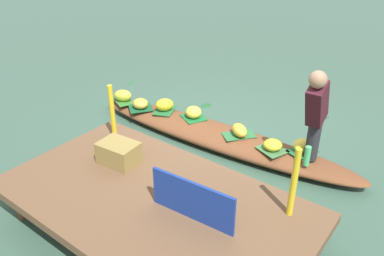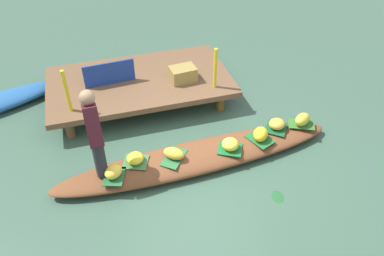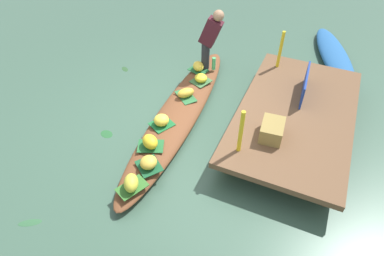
# 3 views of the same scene
# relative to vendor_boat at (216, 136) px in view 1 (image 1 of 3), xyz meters

# --- Properties ---
(canal_water) EXTENTS (40.00, 40.00, 0.00)m
(canal_water) POSITION_rel_vendor_boat_xyz_m (0.00, 0.00, -0.11)
(canal_water) COLOR #3A5947
(canal_water) RESTS_ON ground
(dock_platform) EXTENTS (3.20, 1.80, 0.42)m
(dock_platform) POSITION_rel_vendor_boat_xyz_m (-0.50, 1.89, 0.25)
(dock_platform) COLOR brown
(dock_platform) RESTS_ON ground
(vendor_boat) EXTENTS (4.33, 0.92, 0.23)m
(vendor_boat) POSITION_rel_vendor_boat_xyz_m (0.00, 0.00, 0.00)
(vendor_boat) COLOR brown
(vendor_boat) RESTS_ON ground
(leaf_mat_0) EXTENTS (0.37, 0.43, 0.01)m
(leaf_mat_0) POSITION_rel_vendor_boat_xyz_m (-1.24, -0.16, 0.12)
(leaf_mat_0) COLOR #205A2F
(leaf_mat_0) RESTS_ON vendor_boat
(banana_bunch_0) EXTENTS (0.33, 0.32, 0.18)m
(banana_bunch_0) POSITION_rel_vendor_boat_xyz_m (-1.24, -0.16, 0.21)
(banana_bunch_0) COLOR yellow
(banana_bunch_0) RESTS_ON vendor_boat
(leaf_mat_1) EXTENTS (0.46, 0.47, 0.01)m
(leaf_mat_1) POSITION_rel_vendor_boat_xyz_m (1.35, 0.16, 0.12)
(leaf_mat_1) COLOR #174F2B
(leaf_mat_1) RESTS_ON vendor_boat
(banana_bunch_1) EXTENTS (0.28, 0.26, 0.16)m
(banana_bunch_1) POSITION_rel_vendor_boat_xyz_m (1.35, 0.16, 0.20)
(banana_bunch_1) COLOR gold
(banana_bunch_1) RESTS_ON vendor_boat
(leaf_mat_2) EXTENTS (0.43, 0.41, 0.01)m
(leaf_mat_2) POSITION_rel_vendor_boat_xyz_m (-0.91, 0.04, 0.12)
(leaf_mat_2) COLOR #3E6E3D
(leaf_mat_2) RESTS_ON vendor_boat
(banana_bunch_2) EXTENTS (0.33, 0.34, 0.14)m
(banana_bunch_2) POSITION_rel_vendor_boat_xyz_m (-0.91, 0.04, 0.19)
(banana_bunch_2) COLOR yellow
(banana_bunch_2) RESTS_ON vendor_boat
(leaf_mat_3) EXTENTS (0.47, 0.50, 0.01)m
(leaf_mat_3) POSITION_rel_vendor_boat_xyz_m (-0.36, -0.03, 0.12)
(leaf_mat_3) COLOR #2C6A38
(leaf_mat_3) RESTS_ON vendor_boat
(banana_bunch_3) EXTENTS (0.37, 0.35, 0.16)m
(banana_bunch_3) POSITION_rel_vendor_boat_xyz_m (-0.36, -0.03, 0.20)
(banana_bunch_3) COLOR gold
(banana_bunch_3) RESTS_ON vendor_boat
(leaf_mat_4) EXTENTS (0.41, 0.47, 0.01)m
(leaf_mat_4) POSITION_rel_vendor_boat_xyz_m (0.99, -0.01, 0.12)
(leaf_mat_4) COLOR #21612F
(leaf_mat_4) RESTS_ON vendor_boat
(banana_bunch_4) EXTENTS (0.34, 0.36, 0.19)m
(banana_bunch_4) POSITION_rel_vendor_boat_xyz_m (0.99, -0.01, 0.22)
(banana_bunch_4) COLOR yellow
(banana_bunch_4) RESTS_ON vendor_boat
(leaf_mat_5) EXTENTS (0.48, 0.40, 0.01)m
(leaf_mat_5) POSITION_rel_vendor_boat_xyz_m (1.77, 0.14, 0.12)
(leaf_mat_5) COLOR #336B29
(leaf_mat_5) RESTS_ON vendor_boat
(banana_bunch_5) EXTENTS (0.35, 0.31, 0.20)m
(banana_bunch_5) POSITION_rel_vendor_boat_xyz_m (1.77, 0.14, 0.22)
(banana_bunch_5) COLOR gold
(banana_bunch_5) RESTS_ON vendor_boat
(leaf_mat_6) EXTENTS (0.45, 0.44, 0.01)m
(leaf_mat_6) POSITION_rel_vendor_boat_xyz_m (0.47, -0.08, 0.12)
(leaf_mat_6) COLOR #1A6530
(leaf_mat_6) RESTS_ON vendor_boat
(banana_bunch_6) EXTENTS (0.35, 0.35, 0.18)m
(banana_bunch_6) POSITION_rel_vendor_boat_xyz_m (0.47, -0.08, 0.21)
(banana_bunch_6) COLOR yellow
(banana_bunch_6) RESTS_ON vendor_boat
(vendor_person) EXTENTS (0.21, 0.46, 1.23)m
(vendor_person) POSITION_rel_vendor_boat_xyz_m (-1.39, 0.02, 0.81)
(vendor_person) COLOR #28282D
(vendor_person) RESTS_ON vendor_boat
(water_bottle) EXTENTS (0.07, 0.07, 0.26)m
(water_bottle) POSITION_rel_vendor_boat_xyz_m (-1.40, 0.11, 0.24)
(water_bottle) COLOR #4DBE6E
(water_bottle) RESTS_ON vendor_boat
(market_banner) EXTENTS (0.87, 0.09, 0.41)m
(market_banner) POSITION_rel_vendor_boat_xyz_m (-1.00, 1.89, 0.51)
(market_banner) COLOR navy
(market_banner) RESTS_ON dock_platform
(railing_post_west) EXTENTS (0.06, 0.06, 0.72)m
(railing_post_west) POSITION_rel_vendor_boat_xyz_m (-1.70, 1.29, 0.67)
(railing_post_west) COLOR gold
(railing_post_west) RESTS_ON dock_platform
(railing_post_east) EXTENTS (0.06, 0.06, 0.72)m
(railing_post_east) POSITION_rel_vendor_boat_xyz_m (0.70, 1.29, 0.67)
(railing_post_east) COLOR gold
(railing_post_east) RESTS_ON dock_platform
(produce_crate) EXTENTS (0.47, 0.36, 0.25)m
(produce_crate) POSITION_rel_vendor_boat_xyz_m (0.23, 1.64, 0.43)
(produce_crate) COLOR olive
(produce_crate) RESTS_ON dock_platform
(drifting_plant_0) EXTENTS (0.22, 0.26, 0.01)m
(drifting_plant_0) POSITION_rel_vendor_boat_xyz_m (0.85, -0.95, -0.11)
(drifting_plant_0) COLOR #23582D
(drifting_plant_0) RESTS_ON ground
(drifting_plant_1) EXTENTS (0.25, 0.32, 0.01)m
(drifting_plant_1) POSITION_rel_vendor_boat_xyz_m (2.68, -0.91, -0.11)
(drifting_plant_1) COLOR #2F5E39
(drifting_plant_1) RESTS_ON ground
(drifting_plant_2) EXTENTS (0.22, 0.24, 0.01)m
(drifting_plant_2) POSITION_rel_vendor_boat_xyz_m (-0.97, -1.74, -0.11)
(drifting_plant_2) COLOR #284C29
(drifting_plant_2) RESTS_ON ground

